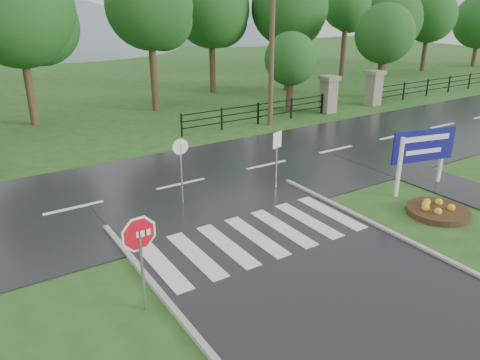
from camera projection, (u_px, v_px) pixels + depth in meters
ground at (389, 332)px, 9.96m from camera, size 120.00×120.00×0.00m
main_road at (181, 185)px, 17.78m from camera, size 90.00×8.00×0.04m
walkway at (459, 189)px, 17.38m from camera, size 2.20×11.00×0.04m
crosswalk at (256, 236)px, 13.85m from camera, size 6.50×2.80×0.02m
pillar_west at (329, 93)px, 28.61m from camera, size 1.00×1.00×2.24m
pillar_east at (374, 87)px, 30.63m from camera, size 1.00×1.00×2.24m
fence_west at (258, 111)px, 26.13m from camera, size 9.58×0.08×1.20m
fence_east at (470, 79)px, 36.21m from camera, size 20.58×0.08×1.20m
hills at (41, 160)px, 68.25m from camera, size 102.00×48.00×48.00m
treeline at (97, 111)px, 29.24m from camera, size 83.20×5.20×10.00m
stop_sign at (140, 242)px, 10.07m from camera, size 1.10×0.13×2.49m
estate_billboard at (423, 149)px, 16.84m from camera, size 2.57×0.66×2.29m
flower_bed at (438, 210)px, 15.34m from camera, size 2.00×2.00×0.40m
reg_sign_small at (277, 149)px, 16.89m from camera, size 0.47×0.16×2.19m
reg_sign_round at (181, 164)px, 15.61m from camera, size 0.54×0.09×2.35m
utility_pole_east at (272, 46)px, 24.68m from camera, size 1.49×0.28×8.39m
entrance_tree_left at (291, 59)px, 28.12m from camera, size 3.19×3.19×4.81m
entrance_tree_right at (385, 34)px, 31.78m from camera, size 4.03×4.03×6.38m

